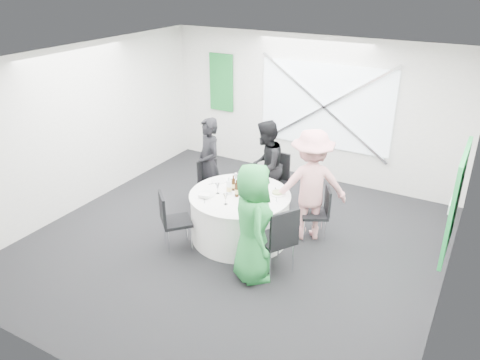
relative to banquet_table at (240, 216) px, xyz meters
The scene contains 49 objects.
floor 0.43m from the banquet_table, 90.00° to the right, with size 6.00×6.00×0.00m, color black.
ceiling 2.43m from the banquet_table, 90.00° to the right, with size 6.00×6.00×0.00m, color white.
wall_back 2.98m from the banquet_table, 90.00° to the left, with size 6.00×6.00×0.00m, color silver.
wall_front 3.36m from the banquet_table, 90.00° to the right, with size 6.00×6.00×0.00m, color silver.
wall_left 3.17m from the banquet_table, behind, with size 6.00×6.00×0.00m, color silver.
wall_right 3.17m from the banquet_table, ahead, with size 6.00×6.00×0.00m, color silver.
window_panel 2.99m from the banquet_table, 83.80° to the left, with size 2.60×0.03×1.60m, color white.
window_brace_a 2.96m from the banquet_table, 83.71° to the left, with size 0.05×0.05×3.16m, color silver.
window_brace_b 2.96m from the banquet_table, 83.71° to the left, with size 0.05×0.05×3.16m, color silver.
green_banner 3.65m from the banquet_table, 126.03° to the left, with size 0.55×0.04×1.20m, color #156A26.
green_sign 3.08m from the banquet_table, ahead, with size 0.05×1.20×1.40m, color #1A923D.
banquet_table is the anchor object (origin of this frame).
chair_back 1.21m from the banquet_table, 88.68° to the left, with size 0.47×0.48×1.01m.
chair_back_left 1.16m from the banquet_table, 146.84° to the left, with size 0.54×0.54×0.86m.
chair_back_right 1.25m from the banquet_table, 28.46° to the left, with size 0.54×0.54×0.87m.
chair_front_right 1.12m from the banquet_table, 31.72° to the right, with size 0.65×0.65×1.03m.
chair_front_left 1.09m from the banquet_table, 132.83° to the right, with size 0.60×0.60×0.93m.
person_man_back_left 1.28m from the banquet_table, 146.09° to the left, with size 0.60×0.39×1.63m, color black.
person_man_back 1.15m from the banquet_table, 95.19° to the left, with size 0.79×0.43×1.62m, color black.
person_woman_pink 1.19m from the banquet_table, 31.78° to the left, with size 1.15×0.53×1.78m, color pink.
person_woman_green 1.13m from the banquet_table, 51.15° to the right, with size 0.82×0.53×1.68m, color #25883A.
plate_back 0.65m from the banquet_table, 83.30° to the left, with size 0.26×0.26×0.01m.
plate_back_left 0.70m from the banquet_table, 155.44° to the left, with size 0.25×0.25×0.01m.
plate_back_right 0.70m from the banquet_table, 30.32° to the left, with size 0.26×0.26×0.04m.
plate_front_right 0.72m from the banquet_table, 36.44° to the right, with size 0.27×0.27×0.04m.
plate_front_left 0.64m from the banquet_table, 149.15° to the right, with size 0.27×0.27×0.01m.
napkin 0.69m from the banquet_table, 137.74° to the right, with size 0.16×0.11×0.04m, color white.
beer_bottle_a 0.51m from the banquet_table, 154.84° to the left, with size 0.06×0.06×0.25m.
beer_bottle_b 0.49m from the banquet_table, 55.84° to the left, with size 0.06×0.06×0.27m.
beer_bottle_c 0.50m from the banquet_table, 23.28° to the right, with size 0.06×0.06×0.25m.
beer_bottle_d 0.49m from the banquet_table, 94.60° to the right, with size 0.06×0.06×0.27m.
green_water_bottle 0.52m from the banquet_table, 34.71° to the left, with size 0.08×0.08×0.29m.
clear_water_bottle 0.52m from the banquet_table, 154.77° to the right, with size 0.08×0.08×0.28m.
wine_glass_a 0.64m from the banquet_table, 93.19° to the right, with size 0.07×0.07×0.17m.
wine_glass_b 0.65m from the banquet_table, 128.77° to the left, with size 0.07×0.07×0.17m.
wine_glass_c 0.61m from the banquet_table, 155.21° to the right, with size 0.07×0.07×0.17m.
wine_glass_d 0.66m from the banquet_table, 24.23° to the right, with size 0.07×0.07×0.17m.
wine_glass_e 0.60m from the banquet_table, 107.08° to the left, with size 0.07×0.07×0.17m.
wine_glass_f 0.63m from the banquet_table, 15.58° to the right, with size 0.07×0.07×0.17m.
fork_a 0.69m from the banquet_table, 10.31° to the left, with size 0.01×0.15×0.01m, color silver.
knife_a 0.69m from the banquet_table, 44.82° to the left, with size 0.01×0.15×0.01m, color silver.
fork_b 0.69m from the banquet_table, 74.98° to the left, with size 0.01×0.15×0.01m, color silver.
knife_b 0.69m from the banquet_table, 105.00° to the left, with size 0.01×0.15×0.01m, color silver.
fork_c 0.69m from the banquet_table, 153.90° to the right, with size 0.01×0.15×0.01m, color silver.
knife_c 0.69m from the banquet_table, 127.42° to the right, with size 0.01×0.15×0.01m, color silver.
fork_d 0.69m from the banquet_table, 128.64° to the left, with size 0.01×0.15×0.01m, color silver.
knife_d 0.69m from the banquet_table, 168.46° to the left, with size 0.01×0.15×0.01m, color silver.
fork_e 0.69m from the banquet_table, 52.32° to the right, with size 0.01×0.15×0.01m, color silver.
knife_e 0.69m from the banquet_table, 26.79° to the right, with size 0.01×0.15×0.01m, color silver.
Camera 1 is at (3.14, -5.38, 3.95)m, focal length 35.00 mm.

